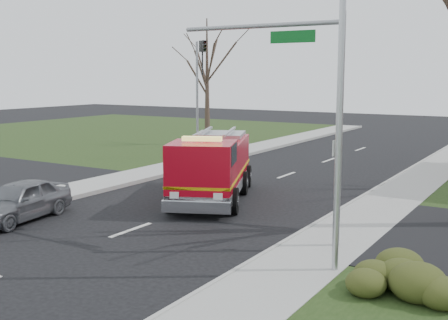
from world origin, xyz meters
The scene contains 10 objects.
ground centered at (0.00, 0.00, 0.00)m, with size 120.00×120.00×0.00m, color black.
sidewalk_right centered at (6.20, 0.00, 0.07)m, with size 2.40×80.00×0.15m, color #979792.
sidewalk_left centered at (-6.20, 0.00, 0.07)m, with size 2.40×80.00×0.15m, color #979792.
hedge_corner centered at (9.00, -1.00, 0.58)m, with size 2.80×2.00×0.90m, color #2B3915.
bare_tree_left centered at (-10.00, 20.00, 5.56)m, with size 4.50×4.50×9.00m.
traffic_signal_mast centered at (5.21, 1.50, 4.71)m, with size 5.29×0.18×6.80m.
streetlight_pole centered at (7.14, -0.50, 4.55)m, with size 1.48×0.16×8.40m.
utility_pole_far centered at (-6.80, 14.00, 3.50)m, with size 0.14×0.14×7.00m, color gray.
fire_engine centered at (-0.20, 5.26, 1.29)m, with size 5.00×7.42×2.84m.
parked_car_maroon centered at (-4.20, -1.00, 0.71)m, with size 1.67×4.16×1.42m, color slate.
Camera 1 is at (11.92, -13.67, 5.04)m, focal length 45.00 mm.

